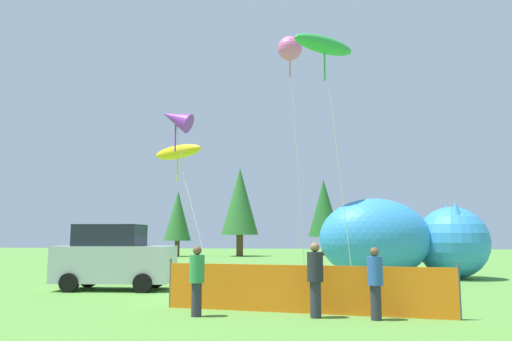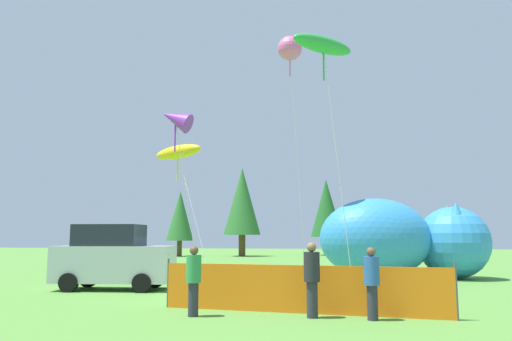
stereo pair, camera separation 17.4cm
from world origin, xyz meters
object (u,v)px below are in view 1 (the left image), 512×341
Objects in this scene: inflatable_cat at (399,241)px; kite_green_fish at (324,46)px; folding_chair at (362,285)px; spectator_in_grey_shirt at (197,278)px; kite_pink_octopus at (290,49)px; kite_yellow_hero at (178,152)px; kite_purple_delta at (176,119)px; spectator_in_blue_shirt at (315,276)px; spectator_in_black_shirt at (375,280)px; parked_car at (114,258)px.

kite_green_fish is at bearing -130.57° from inflatable_cat.
spectator_in_grey_shirt is (-3.90, -2.25, 0.32)m from folding_chair.
kite_pink_octopus is (-4.60, -1.30, 8.49)m from inflatable_cat.
kite_green_fish is 1.51× the size of kite_yellow_hero.
kite_purple_delta is at bearing -158.97° from folding_chair.
inflatable_cat is 10.90m from kite_purple_delta.
kite_green_fish is at bearing 86.57° from spectator_in_blue_shirt.
spectator_in_black_shirt is 11.13m from kite_purple_delta.
spectator_in_blue_shirt is at bearing -93.43° from kite_green_fish.
folding_chair is at bearing 29.91° from spectator_in_grey_shirt.
kite_pink_octopus reaches higher than spectator_in_black_shirt.
spectator_in_grey_shirt is at bearing -118.57° from kite_green_fish.
kite_yellow_hero is (-0.70, 2.65, -0.85)m from kite_purple_delta.
parked_car is at bearing -176.70° from kite_green_fish.
inflatable_cat is 9.74m from kite_pink_octopus.
spectator_in_blue_shirt reaches higher than spectator_in_black_shirt.
folding_chair is 0.14× the size of kite_purple_delta.
folding_chair is 0.16× the size of kite_yellow_hero.
kite_purple_delta reaches higher than parked_car.
spectator_in_blue_shirt is 9.31m from kite_green_fish.
folding_chair is 0.57× the size of spectator_in_blue_shirt.
kite_green_fish is 0.84× the size of kite_pink_octopus.
kite_purple_delta is (-8.89, -4.16, 4.76)m from inflatable_cat.
kite_green_fish reaches higher than inflatable_cat.
kite_pink_octopus is at bearing 97.00° from spectator_in_blue_shirt.
kite_purple_delta reaches higher than spectator_in_black_shirt.
inflatable_cat is 1.10× the size of kite_purple_delta.
kite_green_fish reaches higher than kite_yellow_hero.
spectator_in_grey_shirt is (-2.72, -0.19, -0.05)m from spectator_in_blue_shirt.
inflatable_cat is 12.72m from spectator_in_grey_shirt.
kite_purple_delta is at bearing -75.16° from kite_yellow_hero.
spectator_in_black_shirt is at bearing -35.77° from parked_car.
spectator_in_blue_shirt is 2.73m from spectator_in_grey_shirt.
spectator_in_black_shirt is 0.23× the size of kite_purple_delta.
parked_car is at bearing -143.27° from folding_chair.
spectator_in_grey_shirt is 0.18× the size of kite_green_fish.
kite_pink_octopus is at bearing 81.08° from spectator_in_grey_shirt.
kite_purple_delta is (-6.65, 4.71, 5.81)m from folding_chair.
kite_green_fish is at bearing -70.40° from kite_pink_octopus.
parked_car is 12.02m from inflatable_cat.
kite_purple_delta reaches higher than kite_yellow_hero.
spectator_in_black_shirt is at bearing -79.75° from kite_green_fish.
kite_green_fish is (-1.00, 5.52, 7.64)m from spectator_in_black_shirt.
kite_purple_delta is at bearing 166.71° from kite_green_fish.
inflatable_cat is at bearing 132.18° from folding_chair.
kite_green_fish is (0.32, 5.40, 7.59)m from spectator_in_blue_shirt.
kite_purple_delta reaches higher than spectator_in_blue_shirt.
inflatable_cat reaches higher than parked_car.
inflatable_cat is at bearing 25.37° from parked_car.
kite_pink_octopus reaches higher than folding_chair.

